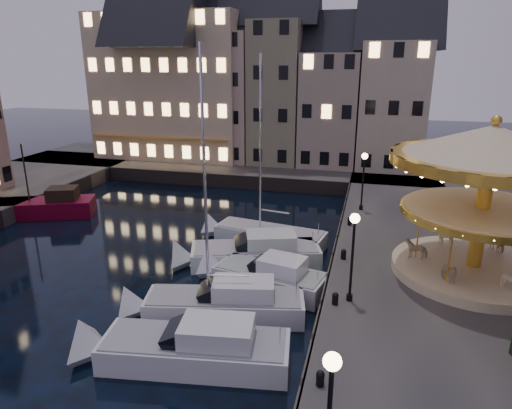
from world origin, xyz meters
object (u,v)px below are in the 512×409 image
(streetlamp_c, at_px, (364,173))
(bollard_c, at_px, (344,254))
(streetlamp_a, at_px, (330,406))
(motorboat_f, at_px, (262,236))
(streetlamp_b, at_px, (353,245))
(red_fishing_boat, at_px, (47,207))
(carousel, at_px, (488,173))
(motorboat_c, at_px, (216,304))
(motorboat_d, at_px, (263,277))
(motorboat_e, at_px, (249,254))
(bollard_a, at_px, (320,378))
(bollard_d, at_px, (350,221))
(motorboat_b, at_px, (186,349))
(bollard_b, at_px, (335,298))

(streetlamp_c, height_order, bollard_c, streetlamp_c)
(streetlamp_a, distance_m, motorboat_f, 19.89)
(streetlamp_b, height_order, bollard_c, streetlamp_b)
(streetlamp_a, bearing_deg, motorboat_f, 108.43)
(red_fishing_boat, xyz_separation_m, carousel, (29.75, -5.46, 5.88))
(motorboat_c, bearing_deg, motorboat_d, 67.21)
(red_fishing_boat, bearing_deg, streetlamp_b, -22.26)
(motorboat_e, distance_m, red_fishing_boat, 18.22)
(bollard_a, xyz_separation_m, motorboat_e, (-5.58, 11.23, -0.96))
(streetlamp_c, relative_size, motorboat_d, 0.59)
(streetlamp_b, height_order, bollard_d, streetlamp_b)
(bollard_a, relative_size, motorboat_b, 0.07)
(streetlamp_b, height_order, motorboat_f, motorboat_f)
(streetlamp_b, bearing_deg, bollard_d, 93.43)
(bollard_a, distance_m, motorboat_d, 9.53)
(motorboat_c, height_order, motorboat_e, motorboat_c)
(streetlamp_a, bearing_deg, bollard_d, 91.72)
(bollard_c, bearing_deg, bollard_d, 90.00)
(streetlamp_a, relative_size, motorboat_c, 0.37)
(bollard_c, bearing_deg, motorboat_b, -121.94)
(motorboat_b, bearing_deg, streetlamp_c, 71.03)
(motorboat_d, distance_m, carousel, 12.26)
(bollard_d, distance_m, motorboat_d, 8.53)
(red_fishing_boat, bearing_deg, bollard_d, 0.61)
(motorboat_c, bearing_deg, bollard_d, 63.12)
(bollard_b, bearing_deg, motorboat_c, -176.27)
(motorboat_d, height_order, red_fishing_boat, red_fishing_boat)
(bollard_d, relative_size, motorboat_d, 0.08)
(bollard_b, bearing_deg, streetlamp_c, 87.55)
(streetlamp_c, distance_m, motorboat_f, 8.65)
(bollard_d, height_order, motorboat_e, motorboat_e)
(bollard_a, bearing_deg, bollard_b, 90.00)
(motorboat_c, height_order, motorboat_f, motorboat_c)
(motorboat_b, relative_size, motorboat_e, 1.00)
(bollard_b, height_order, red_fishing_boat, red_fishing_boat)
(streetlamp_b, xyz_separation_m, motorboat_b, (-6.16, -4.42, -3.37))
(bollard_b, distance_m, motorboat_b, 6.87)
(bollard_b, xyz_separation_m, motorboat_e, (-5.58, 5.73, -0.96))
(red_fishing_boat, bearing_deg, streetlamp_a, -39.65)
(red_fishing_boat, bearing_deg, motorboat_f, -3.82)
(bollard_a, height_order, motorboat_e, motorboat_e)
(streetlamp_b, xyz_separation_m, carousel, (5.92, 4.30, 2.56))
(bollard_c, xyz_separation_m, red_fishing_boat, (-23.23, 5.25, -0.91))
(bollard_d, bearing_deg, bollard_b, -90.00)
(bollard_a, xyz_separation_m, motorboat_b, (-5.56, 1.58, -0.96))
(bollard_b, bearing_deg, bollard_a, -90.00)
(motorboat_d, height_order, motorboat_f, motorboat_f)
(streetlamp_a, bearing_deg, red_fishing_boat, 140.35)
(streetlamp_a, bearing_deg, streetlamp_b, 90.00)
(motorboat_b, xyz_separation_m, motorboat_d, (1.49, 6.98, -0.01))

